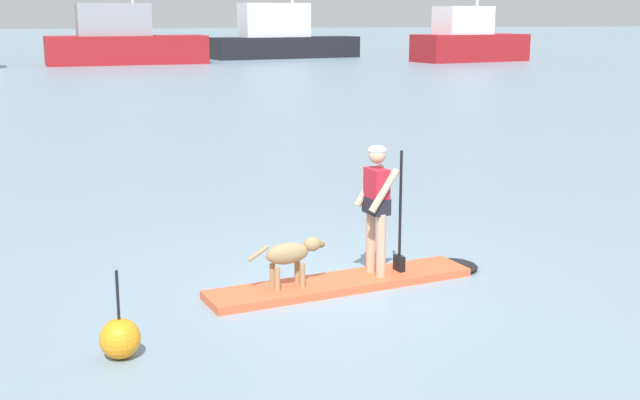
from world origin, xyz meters
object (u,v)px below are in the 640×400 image
(paddleboard, at_px, (357,281))
(moored_boat_port, at_px, (123,41))
(person_paddler, at_px, (378,201))
(moored_boat_outer, at_px, (468,40))
(marker_buoy, at_px, (120,338))
(moored_boat_far_port, at_px, (282,38))
(dog, at_px, (291,255))

(paddleboard, bearing_deg, moored_boat_port, 91.17)
(person_paddler, distance_m, moored_boat_port, 49.58)
(moored_boat_outer, bearing_deg, moored_boat_port, 173.42)
(paddleboard, height_order, person_paddler, person_paddler)
(person_paddler, distance_m, marker_buoy, 3.73)
(person_paddler, bearing_deg, moored_boat_far_port, 78.76)
(dog, relative_size, moored_boat_outer, 0.08)
(dog, height_order, moored_boat_port, moored_boat_port)
(moored_boat_port, bearing_deg, moored_boat_far_port, 22.94)
(moored_boat_far_port, bearing_deg, dog, -102.36)
(dog, distance_m, marker_buoy, 2.53)
(dog, relative_size, moored_boat_port, 0.08)
(paddleboard, height_order, moored_boat_port, moored_boat_port)
(paddleboard, bearing_deg, moored_boat_far_port, 78.49)
(moored_boat_port, height_order, moored_boat_far_port, moored_boat_port)
(moored_boat_port, bearing_deg, person_paddler, -88.51)
(person_paddler, xyz_separation_m, moored_boat_outer, (22.92, 46.76, 0.44))
(marker_buoy, bearing_deg, moored_boat_outer, 61.62)
(paddleboard, relative_size, moored_boat_port, 0.32)
(paddleboard, bearing_deg, dog, -169.39)
(moored_boat_port, relative_size, moored_boat_far_port, 1.00)
(dog, relative_size, moored_boat_far_port, 0.08)
(dog, bearing_deg, marker_buoy, -145.41)
(moored_boat_port, bearing_deg, moored_boat_outer, -6.58)
(paddleboard, height_order, moored_boat_far_port, moored_boat_far_port)
(paddleboard, bearing_deg, moored_boat_outer, 63.64)
(marker_buoy, bearing_deg, paddleboard, 28.30)
(marker_buoy, bearing_deg, person_paddler, 26.96)
(paddleboard, distance_m, moored_boat_port, 49.64)
(person_paddler, bearing_deg, dog, -169.39)
(paddleboard, relative_size, dog, 3.76)
(paddleboard, relative_size, marker_buoy, 4.18)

